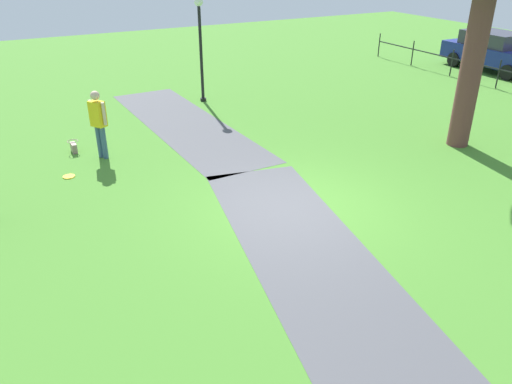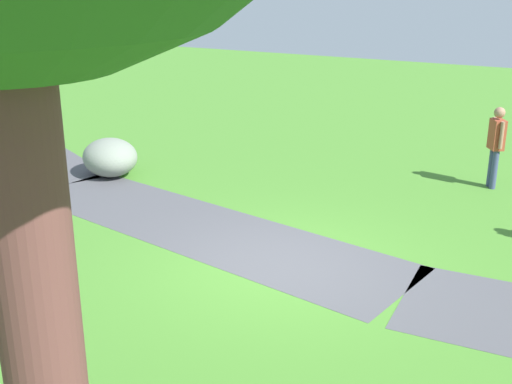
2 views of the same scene
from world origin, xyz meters
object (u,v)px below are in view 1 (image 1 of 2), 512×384
object	(u,v)px
woman_with_handbag	(98,120)
handbag_on_grass	(74,147)
frisbee_on_grass	(69,176)
parked_wagon_silver	(495,51)
lamp_post	(200,39)

from	to	relation	value
woman_with_handbag	handbag_on_grass	xyz separation A→B (m)	(-0.72, -0.59, -0.85)
handbag_on_grass	frisbee_on_grass	distance (m)	1.58
parked_wagon_silver	woman_with_handbag	bearing A→B (deg)	-83.31
frisbee_on_grass	parked_wagon_silver	bearing A→B (deg)	98.88
woman_with_handbag	lamp_post	bearing A→B (deg)	129.86
lamp_post	woman_with_handbag	xyz separation A→B (m)	(3.48, -4.17, -1.08)
lamp_post	frisbee_on_grass	xyz separation A→B (m)	(4.29, -5.16, -2.06)
parked_wagon_silver	lamp_post	bearing A→B (deg)	-96.93
lamp_post	parked_wagon_silver	distance (m)	12.69
lamp_post	woman_with_handbag	bearing A→B (deg)	-50.14
lamp_post	handbag_on_grass	xyz separation A→B (m)	(2.76, -4.76, -1.93)
lamp_post	woman_with_handbag	distance (m)	5.54
handbag_on_grass	woman_with_handbag	bearing A→B (deg)	39.30
lamp_post	woman_with_handbag	size ratio (longest dim) A/B	1.95
woman_with_handbag	handbag_on_grass	size ratio (longest dim) A/B	5.30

